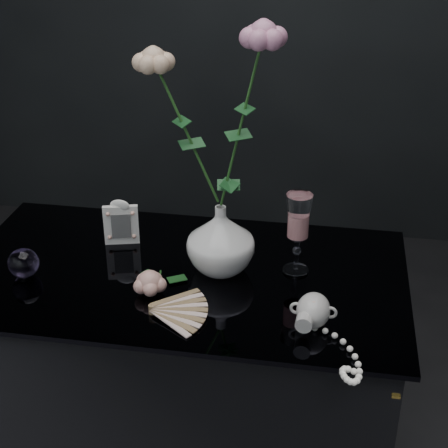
% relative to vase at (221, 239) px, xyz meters
% --- Properties ---
extents(table, '(1.05, 0.58, 0.76)m').
position_rel_vase_xyz_m(table, '(-0.09, -0.03, -0.46)').
color(table, black).
rests_on(table, ground).
extents(vase, '(0.19, 0.19, 0.17)m').
position_rel_vase_xyz_m(vase, '(0.00, 0.00, 0.00)').
color(vase, white).
rests_on(vase, table).
extents(wine_glass, '(0.06, 0.06, 0.20)m').
position_rel_vase_xyz_m(wine_glass, '(0.17, 0.02, 0.02)').
color(wine_glass, white).
rests_on(wine_glass, table).
extents(picture_frame, '(0.10, 0.09, 0.12)m').
position_rel_vase_xyz_m(picture_frame, '(-0.27, 0.09, -0.02)').
color(picture_frame, white).
rests_on(picture_frame, table).
extents(paperweight, '(0.07, 0.07, 0.07)m').
position_rel_vase_xyz_m(paperweight, '(-0.44, -0.10, -0.05)').
color(paperweight, '#886BAF').
rests_on(paperweight, table).
extents(paper_fan, '(0.27, 0.23, 0.02)m').
position_rel_vase_xyz_m(paper_fan, '(-0.11, -0.20, -0.07)').
color(paper_fan, '#FAEAC8').
rests_on(paper_fan, table).
extents(loose_rose, '(0.13, 0.16, 0.06)m').
position_rel_vase_xyz_m(loose_rose, '(-0.14, -0.12, -0.06)').
color(loose_rose, '#E9A697').
rests_on(loose_rose, table).
extents(pearl_jar, '(0.26, 0.27, 0.07)m').
position_rel_vase_xyz_m(pearl_jar, '(0.23, -0.18, -0.05)').
color(pearl_jar, silver).
rests_on(pearl_jar, table).
extents(roses, '(0.30, 0.10, 0.46)m').
position_rel_vase_xyz_m(roses, '(-0.01, -0.00, 0.30)').
color(roses, beige).
rests_on(roses, vase).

